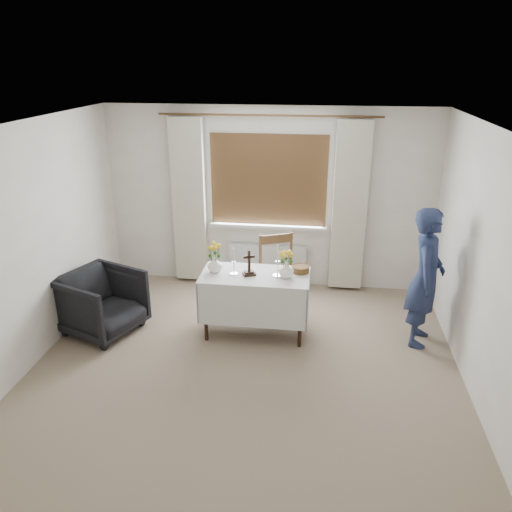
{
  "coord_description": "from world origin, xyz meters",
  "views": [
    {
      "loc": [
        0.71,
        -4.12,
        3.08
      ],
      "look_at": [
        0.05,
        0.84,
        1.07
      ],
      "focal_mm": 35.0,
      "sensor_mm": 36.0,
      "label": 1
    }
  ],
  "objects_px": {
    "altar_table": "(255,304)",
    "wooden_chair": "(281,278)",
    "armchair": "(102,303)",
    "person": "(426,278)",
    "flower_vase_left": "(215,264)",
    "wooden_cross": "(249,263)",
    "flower_vase_right": "(286,270)"
  },
  "relations": [
    {
      "from": "altar_table",
      "to": "wooden_chair",
      "type": "height_order",
      "value": "wooden_chair"
    },
    {
      "from": "armchair",
      "to": "wooden_chair",
      "type": "bearing_deg",
      "value": -49.83
    },
    {
      "from": "wooden_chair",
      "to": "person",
      "type": "height_order",
      "value": "person"
    },
    {
      "from": "altar_table",
      "to": "flower_vase_left",
      "type": "relative_size",
      "value": 6.8
    },
    {
      "from": "armchair",
      "to": "person",
      "type": "height_order",
      "value": "person"
    },
    {
      "from": "altar_table",
      "to": "wooden_cross",
      "type": "distance_m",
      "value": 0.54
    },
    {
      "from": "wooden_cross",
      "to": "flower_vase_right",
      "type": "relative_size",
      "value": 1.68
    },
    {
      "from": "armchair",
      "to": "flower_vase_left",
      "type": "bearing_deg",
      "value": -59.12
    },
    {
      "from": "wooden_chair",
      "to": "flower_vase_left",
      "type": "xyz_separation_m",
      "value": [
        -0.72,
        -0.47,
        0.34
      ]
    },
    {
      "from": "person",
      "to": "wooden_cross",
      "type": "distance_m",
      "value": 1.97
    },
    {
      "from": "wooden_chair",
      "to": "armchair",
      "type": "bearing_deg",
      "value": 174.82
    },
    {
      "from": "armchair",
      "to": "flower_vase_right",
      "type": "height_order",
      "value": "flower_vase_right"
    },
    {
      "from": "person",
      "to": "flower_vase_left",
      "type": "distance_m",
      "value": 2.37
    },
    {
      "from": "altar_table",
      "to": "person",
      "type": "bearing_deg",
      "value": 2.35
    },
    {
      "from": "armchair",
      "to": "flower_vase_left",
      "type": "height_order",
      "value": "flower_vase_left"
    },
    {
      "from": "wooden_cross",
      "to": "flower_vase_right",
      "type": "bearing_deg",
      "value": -25.83
    },
    {
      "from": "altar_table",
      "to": "armchair",
      "type": "bearing_deg",
      "value": -173.72
    },
    {
      "from": "flower_vase_left",
      "to": "flower_vase_right",
      "type": "xyz_separation_m",
      "value": [
        0.83,
        -0.05,
        -0.0
      ]
    },
    {
      "from": "wooden_chair",
      "to": "armchair",
      "type": "height_order",
      "value": "wooden_chair"
    },
    {
      "from": "wooden_cross",
      "to": "flower_vase_left",
      "type": "bearing_deg",
      "value": 149.16
    },
    {
      "from": "altar_table",
      "to": "flower_vase_right",
      "type": "distance_m",
      "value": 0.59
    },
    {
      "from": "armchair",
      "to": "altar_table",
      "type": "bearing_deg",
      "value": -62.01
    },
    {
      "from": "altar_table",
      "to": "person",
      "type": "height_order",
      "value": "person"
    },
    {
      "from": "wooden_cross",
      "to": "flower_vase_left",
      "type": "xyz_separation_m",
      "value": [
        -0.4,
        0.04,
        -0.06
      ]
    },
    {
      "from": "person",
      "to": "flower_vase_left",
      "type": "relative_size",
      "value": 8.78
    },
    {
      "from": "armchair",
      "to": "flower_vase_left",
      "type": "relative_size",
      "value": 4.53
    },
    {
      "from": "flower_vase_left",
      "to": "flower_vase_right",
      "type": "bearing_deg",
      "value": -3.55
    },
    {
      "from": "altar_table",
      "to": "flower_vase_left",
      "type": "distance_m",
      "value": 0.67
    },
    {
      "from": "wooden_chair",
      "to": "armchair",
      "type": "relative_size",
      "value": 1.25
    },
    {
      "from": "altar_table",
      "to": "flower_vase_right",
      "type": "height_order",
      "value": "flower_vase_right"
    },
    {
      "from": "wooden_chair",
      "to": "person",
      "type": "distance_m",
      "value": 1.72
    },
    {
      "from": "wooden_chair",
      "to": "flower_vase_left",
      "type": "relative_size",
      "value": 5.65
    }
  ]
}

